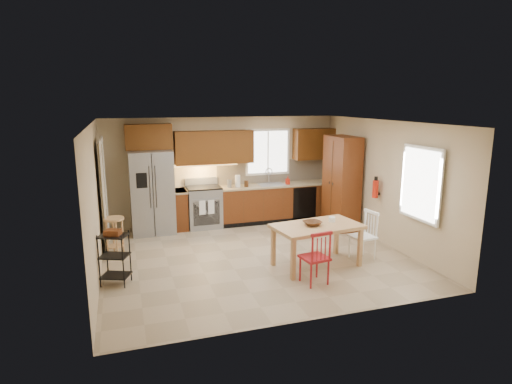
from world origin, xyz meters
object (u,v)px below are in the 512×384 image
Objects in this scene: table_bowl at (312,226)px; utility_cart at (115,259)px; chair_white at (363,236)px; chair_red at (314,257)px; refrigerator at (152,192)px; dining_table at (317,246)px; fire_extinguisher at (375,189)px; table_jar at (332,221)px; bar_stool at (115,237)px; soap_bottle at (288,180)px; pantry at (341,183)px; range_stove at (204,207)px.

utility_cart is at bearing 175.21° from table_bowl.
chair_red is at bearing 110.41° from chair_white.
dining_table is (2.59, -2.89, -0.54)m from refrigerator.
table_jar is at bearing -149.66° from fire_extinguisher.
bar_stool is (-3.30, 1.53, -0.37)m from table_bowl.
soap_bottle reaches higher than chair_red.
table_jar is (-1.21, -1.87, -0.27)m from pantry.
range_stove is 1.03× the size of chair_white.
table_jar is (-1.41, -0.82, -0.32)m from fire_extinguisher.
table_jar is (-0.26, -2.77, -0.22)m from soap_bottle.
chair_white is at bearing 20.41° from chair_red.
pantry is 6.82× the size of table_bowl.
chair_red is at bearing -73.15° from range_stove.
bar_stool is at bearing 112.74° from utility_cart.
fire_extinguisher is (4.33, -1.98, 0.19)m from refrigerator.
range_stove is (1.15, 0.06, -0.45)m from refrigerator.
chair_white is 4.59m from bar_stool.
dining_table is 1.70× the size of chair_white.
chair_white reaches higher than table_bowl.
bar_stool is at bearing -174.96° from pantry.
chair_red reaches higher than table_bowl.
fire_extinguisher is 1.17× the size of table_bowl.
range_stove is 3.76m from chair_red.
fire_extinguisher is (1.15, -1.95, 0.10)m from soap_bottle.
refrigerator is 2.13× the size of utility_cart.
chair_red is 1.17× the size of bar_stool.
fire_extinguisher is at bearing 16.14° from bar_stool.
chair_white is 1.04× the size of utility_cart.
chair_white reaches higher than dining_table.
pantry is 1.38× the size of dining_table.
bar_stool is (-1.95, -1.42, -0.08)m from range_stove.
utility_cart is at bearing -66.85° from bar_stool.
table_jar is 0.17× the size of bar_stool.
refrigerator is 5.06× the size of fire_extinguisher.
refrigerator is 1.24m from range_stove.
bar_stool is at bearing 147.78° from dining_table.
chair_white reaches higher than bar_stool.
chair_white is at bearing 4.11° from bar_stool.
dining_table is 4.94× the size of table_bowl.
fire_extinguisher is 5.22m from bar_stool.
refrigerator is 1.98× the size of range_stove.
table_jar is (-0.62, 0.04, 0.33)m from chair_white.
refrigerator is 3.82m from table_bowl.
soap_bottle is at bearing 76.59° from table_bowl.
fire_extinguisher is at bearing -59.47° from soap_bottle.
fire_extinguisher is 2.10m from dining_table.
range_stove is 2.56× the size of fire_extinguisher.
refrigerator reaches higher than bar_stool.
range_stove is 3.76m from chair_white.
refrigerator is 4.76m from fire_extinguisher.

